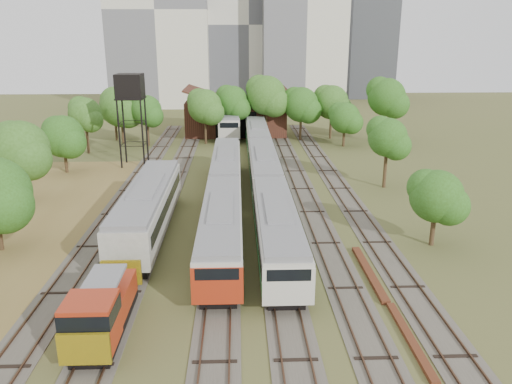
{
  "coord_description": "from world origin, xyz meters",
  "views": [
    {
      "loc": [
        -0.76,
        -25.03,
        15.28
      ],
      "look_at": [
        0.78,
        16.15,
        2.5
      ],
      "focal_mm": 35.0,
      "sensor_mm": 36.0,
      "label": 1
    }
  ],
  "objects_px": {
    "railcar_red_set": "(224,194)",
    "water_tower": "(130,89)",
    "railcar_green_set": "(264,170)",
    "shunter_locomotive": "(101,312)"
  },
  "relations": [
    {
      "from": "railcar_red_set",
      "to": "water_tower",
      "type": "relative_size",
      "value": 3.09
    },
    {
      "from": "railcar_red_set",
      "to": "railcar_green_set",
      "type": "relative_size",
      "value": 0.66
    },
    {
      "from": "shunter_locomotive",
      "to": "railcar_red_set",
      "type": "bearing_deg",
      "value": 72.52
    },
    {
      "from": "railcar_green_set",
      "to": "shunter_locomotive",
      "type": "distance_m",
      "value": 29.28
    },
    {
      "from": "water_tower",
      "to": "railcar_red_set",
      "type": "bearing_deg",
      "value": -58.23
    },
    {
      "from": "shunter_locomotive",
      "to": "water_tower",
      "type": "height_order",
      "value": "water_tower"
    },
    {
      "from": "railcar_green_set",
      "to": "shunter_locomotive",
      "type": "xyz_separation_m",
      "value": [
        -10.0,
        -27.52,
        -0.42
      ]
    },
    {
      "from": "railcar_red_set",
      "to": "water_tower",
      "type": "xyz_separation_m",
      "value": [
        -11.57,
        18.68,
        7.48
      ]
    },
    {
      "from": "railcar_red_set",
      "to": "railcar_green_set",
      "type": "distance_m",
      "value": 9.36
    },
    {
      "from": "shunter_locomotive",
      "to": "water_tower",
      "type": "relative_size",
      "value": 0.72
    }
  ]
}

